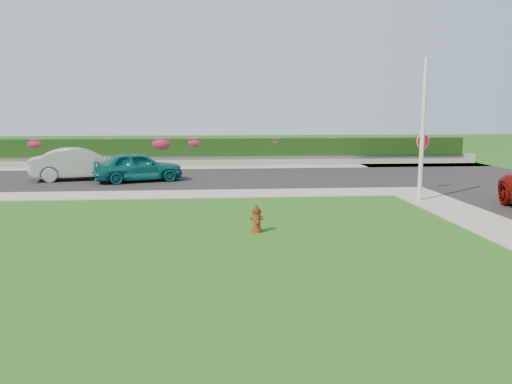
{
  "coord_description": "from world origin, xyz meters",
  "views": [
    {
      "loc": [
        -1.36,
        -11.66,
        3.46
      ],
      "look_at": [
        -0.08,
        3.96,
        0.9
      ],
      "focal_mm": 35.0,
      "sensor_mm": 36.0,
      "label": 1
    }
  ],
  "objects": [
    {
      "name": "sedan_teal",
      "position": [
        -5.11,
        12.92,
        0.76
      ],
      "size": [
        4.57,
        2.93,
        1.45
      ],
      "primitive_type": "imported",
      "rotation": [
        0.0,
        0.0,
        1.88
      ],
      "color": "#0B5659",
      "rests_on": "street_far"
    },
    {
      "name": "flower_clump_e",
      "position": [
        2.47,
        20.5,
        1.47
      ],
      "size": [
        1.13,
        0.73,
        0.57
      ],
      "primitive_type": "ellipsoid",
      "color": "#A71C5F",
      "rests_on": "hedge"
    },
    {
      "name": "curb_corner",
      "position": [
        7.0,
        9.0,
        0.02
      ],
      "size": [
        2.0,
        2.0,
        0.04
      ],
      "primitive_type": "cube",
      "color": "gray",
      "rests_on": "ground"
    },
    {
      "name": "ground",
      "position": [
        0.0,
        0.0,
        0.0
      ],
      "size": [
        120.0,
        120.0,
        0.0
      ],
      "primitive_type": "plane",
      "color": "black",
      "rests_on": "ground"
    },
    {
      "name": "fire_hydrant",
      "position": [
        -0.2,
        2.32,
        0.37
      ],
      "size": [
        0.4,
        0.38,
        0.78
      ],
      "rotation": [
        0.0,
        0.0,
        -0.12
      ],
      "color": "#4E210C",
      "rests_on": "ground"
    },
    {
      "name": "hedge",
      "position": [
        -1.0,
        20.6,
        1.15
      ],
      "size": [
        32.0,
        0.9,
        1.1
      ],
      "primitive_type": "cube",
      "color": "black",
      "rests_on": "retaining_wall"
    },
    {
      "name": "flower_clump_c",
      "position": [
        -4.76,
        20.5,
        1.39
      ],
      "size": [
        1.57,
        1.01,
        0.79
      ],
      "primitive_type": "ellipsoid",
      "color": "#A71C5F",
      "rests_on": "hedge"
    },
    {
      "name": "street_far",
      "position": [
        -5.0,
        14.0,
        0.02
      ],
      "size": [
        26.0,
        8.0,
        0.04
      ],
      "primitive_type": "cube",
      "color": "black",
      "rests_on": "ground"
    },
    {
      "name": "flower_clump_a",
      "position": [
        -12.48,
        20.5,
        1.42
      ],
      "size": [
        1.4,
        0.9,
        0.7
      ],
      "primitive_type": "ellipsoid",
      "color": "#A71C5F",
      "rests_on": "hedge"
    },
    {
      "name": "stop_sign",
      "position": [
        7.54,
        9.12,
        1.86
      ],
      "size": [
        0.66,
        0.2,
        2.51
      ],
      "rotation": [
        0.0,
        0.0,
        -0.12
      ],
      "color": "slate",
      "rests_on": "ground"
    },
    {
      "name": "utility_pole",
      "position": [
        6.47,
        6.72,
        2.71
      ],
      "size": [
        0.16,
        0.16,
        5.41
      ],
      "primitive_type": "cylinder",
      "color": "silver",
      "rests_on": "ground"
    },
    {
      "name": "flower_clump_d",
      "position": [
        -2.68,
        20.5,
        1.43
      ],
      "size": [
        1.35,
        0.87,
        0.68
      ],
      "primitive_type": "ellipsoid",
      "color": "#A71C5F",
      "rests_on": "hedge"
    },
    {
      "name": "sidewalk_beyond",
      "position": [
        -1.0,
        19.0,
        0.02
      ],
      "size": [
        34.0,
        2.0,
        0.04
      ],
      "primitive_type": "cube",
      "color": "gray",
      "rests_on": "ground"
    },
    {
      "name": "sidewalk_far",
      "position": [
        -6.0,
        9.0,
        0.02
      ],
      "size": [
        24.0,
        2.0,
        0.04
      ],
      "primitive_type": "cube",
      "color": "gray",
      "rests_on": "ground"
    },
    {
      "name": "flower_clump_b",
      "position": [
        -8.05,
        20.5,
        1.48
      ],
      "size": [
        1.09,
        0.7,
        0.55
      ],
      "primitive_type": "ellipsoid",
      "color": "#A71C5F",
      "rests_on": "hedge"
    },
    {
      "name": "retaining_wall",
      "position": [
        -1.0,
        20.5,
        0.3
      ],
      "size": [
        34.0,
        0.4,
        0.6
      ],
      "primitive_type": "cube",
      "color": "gray",
      "rests_on": "ground"
    },
    {
      "name": "flower_clump_f",
      "position": [
        6.29,
        20.5,
        1.49
      ],
      "size": [
        1.07,
        0.69,
        0.54
      ],
      "primitive_type": "ellipsoid",
      "color": "#A71C5F",
      "rests_on": "hedge"
    },
    {
      "name": "sedan_silver",
      "position": [
        -8.08,
        13.88,
        0.83
      ],
      "size": [
        5.03,
        2.73,
        1.57
      ],
      "primitive_type": "imported",
      "rotation": [
        0.0,
        0.0,
        1.81
      ],
      "color": "#A4A5AB",
      "rests_on": "street_far"
    }
  ]
}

